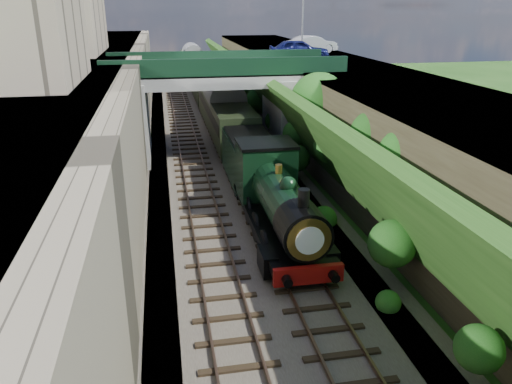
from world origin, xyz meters
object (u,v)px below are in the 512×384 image
tree (320,103)px  lamppost (303,16)px  road_bridge (229,100)px  locomotive (279,203)px  car_blue (299,50)px  car_silver (312,44)px  tender (251,162)px

tree → lamppost: size_ratio=1.10×
road_bridge → lamppost: 10.55m
lamppost → locomotive: bearing=-108.1°
lamppost → car_blue: (-0.62, -1.20, -2.49)m
road_bridge → car_silver: (9.32, 11.00, 2.95)m
tree → tender: size_ratio=1.10×
locomotive → tender: size_ratio=1.70×
tree → car_blue: (1.31, 10.00, 2.43)m
tree → locomotive: 10.69m
tree → tender: bearing=-158.8°
car_silver → road_bridge: bearing=124.8°
car_silver → locomotive: bearing=145.5°
locomotive → tender: locomotive is taller
road_bridge → car_silver: size_ratio=3.42×
car_blue → car_silver: car_blue is taller
tree → road_bridge: bearing=132.6°
car_blue → car_silver: bearing=-19.3°
car_blue → locomotive: size_ratio=0.47×
tree → lamppost: lamppost is taller
road_bridge → locomotive: 14.77m
road_bridge → tree: bearing=-47.4°
road_bridge → lamppost: size_ratio=2.67×
road_bridge → tree: 7.37m
locomotive → lamppost: bearing=71.9°
car_silver → tender: size_ratio=0.78×
car_silver → locomotive: size_ratio=0.46×
road_bridge → tender: (0.26, -7.24, -2.46)m
lamppost → road_bridge: bearing=-140.0°
locomotive → road_bridge: bearing=91.0°
car_blue → locomotive: car_blue is taller
tree → locomotive: (-4.71, -9.19, -2.75)m
lamppost → tender: lamppost is taller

